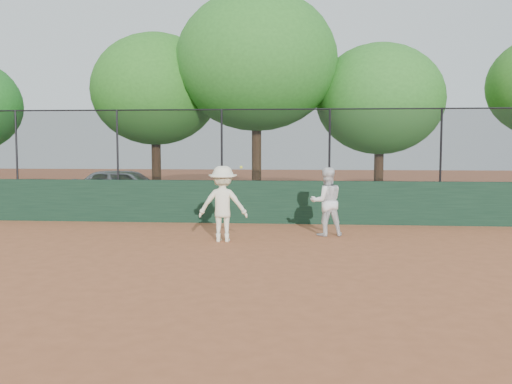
# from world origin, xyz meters

# --- Properties ---
(ground) EXTENTS (80.00, 80.00, 0.00)m
(ground) POSITION_xyz_m (0.00, 0.00, 0.00)
(ground) COLOR #AC5C37
(ground) RESTS_ON ground
(back_wall) EXTENTS (26.00, 0.20, 1.20)m
(back_wall) POSITION_xyz_m (0.00, 6.00, 0.60)
(back_wall) COLOR #183623
(back_wall) RESTS_ON ground
(grass_strip) EXTENTS (36.00, 12.00, 0.01)m
(grass_strip) POSITION_xyz_m (0.00, 12.00, 0.00)
(grass_strip) COLOR #33571B
(grass_strip) RESTS_ON ground
(parked_car) EXTENTS (4.15, 1.69, 1.41)m
(parked_car) POSITION_xyz_m (-4.31, 9.26, 0.71)
(parked_car) COLOR #ACB1B6
(parked_car) RESTS_ON ground
(player_second) EXTENTS (0.94, 0.81, 1.66)m
(player_second) POSITION_xyz_m (2.36, 3.96, 0.83)
(player_second) COLOR white
(player_second) RESTS_ON ground
(player_main) EXTENTS (1.13, 0.66, 1.74)m
(player_main) POSITION_xyz_m (-0.02, 2.92, 0.86)
(player_main) COLOR white
(player_main) RESTS_ON ground
(fence_assembly) EXTENTS (26.00, 0.06, 2.00)m
(fence_assembly) POSITION_xyz_m (-0.03, 6.00, 2.24)
(fence_assembly) COLOR black
(fence_assembly) RESTS_ON back_wall
(tree_1) EXTENTS (4.99, 4.54, 6.50)m
(tree_1) POSITION_xyz_m (-3.99, 12.03, 4.33)
(tree_1) COLOR #3C2515
(tree_1) RESTS_ON ground
(tree_2) EXTENTS (5.93, 5.39, 7.82)m
(tree_2) POSITION_xyz_m (0.02, 11.25, 5.25)
(tree_2) COLOR #472D19
(tree_2) RESTS_ON ground
(tree_3) EXTENTS (4.82, 4.38, 5.99)m
(tree_3) POSITION_xyz_m (4.61, 12.07, 3.90)
(tree_3) COLOR #422616
(tree_3) RESTS_ON ground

